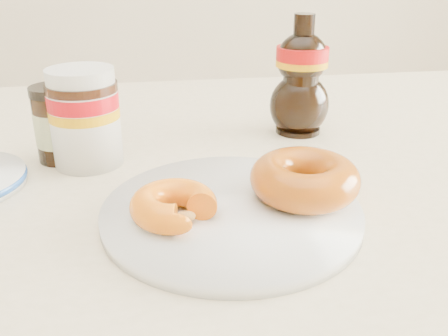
{
  "coord_description": "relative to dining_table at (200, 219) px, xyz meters",
  "views": [
    {
      "loc": [
        -0.06,
        -0.5,
        1.01
      ],
      "look_at": [
        0.02,
        0.0,
        0.79
      ],
      "focal_mm": 40.0,
      "sensor_mm": 36.0,
      "label": 1
    }
  ],
  "objects": [
    {
      "name": "donut_whole",
      "position": [
        0.1,
        -0.14,
        0.12
      ],
      "size": [
        0.12,
        0.12,
        0.04
      ],
      "primitive_type": "torus",
      "rotation": [
        0.0,
        0.0,
        -0.04
      ],
      "color": "#9D3D0A",
      "rests_on": "plate"
    },
    {
      "name": "dark_jar",
      "position": [
        -0.18,
        0.04,
        0.13
      ],
      "size": [
        0.06,
        0.06,
        0.1
      ],
      "rotation": [
        0.0,
        0.0,
        -0.2
      ],
      "color": "black",
      "rests_on": "dining_table"
    },
    {
      "name": "plate",
      "position": [
        0.02,
        -0.15,
        0.09
      ],
      "size": [
        0.27,
        0.27,
        0.01
      ],
      "color": "white",
      "rests_on": "dining_table"
    },
    {
      "name": "nutella_jar",
      "position": [
        -0.14,
        0.02,
        0.15
      ],
      "size": [
        0.09,
        0.09,
        0.12
      ],
      "rotation": [
        0.0,
        0.0,
        -0.13
      ],
      "color": "white",
      "rests_on": "dining_table"
    },
    {
      "name": "syrup_bottle",
      "position": [
        0.16,
        0.1,
        0.17
      ],
      "size": [
        0.1,
        0.09,
        0.17
      ],
      "primitive_type": null,
      "rotation": [
        0.0,
        0.0,
        0.23
      ],
      "color": "black",
      "rests_on": "dining_table"
    },
    {
      "name": "donut_bitten",
      "position": [
        -0.04,
        -0.16,
        0.11
      ],
      "size": [
        0.1,
        0.1,
        0.03
      ],
      "primitive_type": "torus",
      "rotation": [
        0.0,
        0.0,
        -0.2
      ],
      "color": "orange",
      "rests_on": "plate"
    },
    {
      "name": "dining_table",
      "position": [
        0.0,
        0.0,
        0.0
      ],
      "size": [
        1.4,
        0.9,
        0.75
      ],
      "color": "beige",
      "rests_on": "ground"
    }
  ]
}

